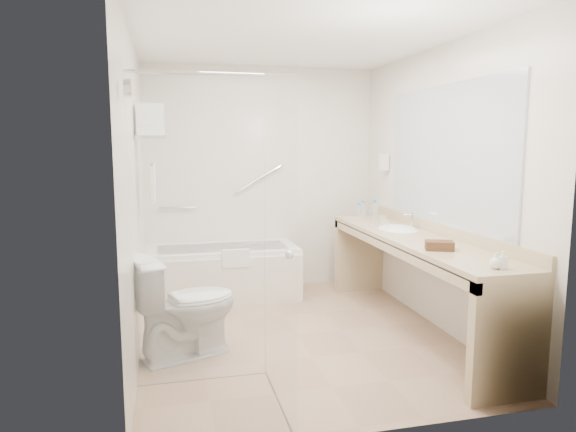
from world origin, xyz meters
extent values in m
plane|color=#A28164|center=(0.00, 0.00, 0.00)|extent=(3.20, 3.20, 0.00)
cube|color=white|center=(0.00, 0.00, 2.50)|extent=(2.60, 3.20, 0.10)
cube|color=beige|center=(0.00, 1.60, 1.25)|extent=(2.60, 0.10, 2.50)
cube|color=beige|center=(0.00, -1.60, 1.25)|extent=(2.60, 0.10, 2.50)
cube|color=beige|center=(-1.30, 0.00, 1.25)|extent=(0.10, 3.20, 2.50)
cube|color=beige|center=(1.30, 0.00, 1.25)|extent=(0.10, 3.20, 2.50)
cube|color=white|center=(-0.50, 1.25, 0.28)|extent=(1.60, 0.70, 0.55)
cube|color=#EDE5CF|center=(-0.50, 0.89, 0.25)|extent=(1.60, 0.02, 0.50)
cube|color=white|center=(-0.40, 0.90, 0.50)|extent=(0.28, 0.06, 0.18)
cylinder|color=silver|center=(-0.95, 1.56, 0.95)|extent=(0.40, 0.03, 0.03)
cylinder|color=silver|center=(-0.05, 1.56, 1.25)|extent=(0.53, 0.03, 0.33)
cube|color=silver|center=(-0.85, -0.70, 1.05)|extent=(0.90, 0.01, 2.10)
cube|color=silver|center=(-0.40, -1.15, 1.05)|extent=(0.02, 0.90, 2.10)
cylinder|color=silver|center=(-0.85, -0.70, 2.10)|extent=(0.90, 0.02, 0.02)
sphere|color=silver|center=(-0.37, -1.30, 1.00)|extent=(0.05, 0.05, 0.05)
cylinder|color=silver|center=(-1.25, -1.15, 1.95)|extent=(0.04, 0.10, 0.10)
cube|color=silver|center=(-1.17, 0.35, 1.70)|extent=(0.24, 0.55, 0.02)
cylinder|color=silver|center=(-1.17, 0.35, 1.48)|extent=(0.02, 0.55, 0.02)
cube|color=white|center=(-1.17, 0.35, 1.32)|extent=(0.03, 0.42, 0.32)
cube|color=white|center=(-1.17, 0.35, 1.76)|extent=(0.22, 0.40, 0.08)
cube|color=white|center=(-1.17, 0.35, 1.84)|extent=(0.22, 0.40, 0.08)
cube|color=white|center=(-1.17, 0.35, 1.93)|extent=(0.22, 0.40, 0.08)
cube|color=tan|center=(1.02, -0.15, 0.82)|extent=(0.55, 2.70, 0.05)
cube|color=tan|center=(1.29, -0.15, 0.90)|extent=(0.03, 2.70, 0.10)
cube|color=tan|center=(0.77, -0.15, 0.77)|extent=(0.04, 2.70, 0.08)
cube|color=tan|center=(1.02, -1.46, 0.40)|extent=(0.55, 0.08, 0.80)
cube|color=tan|center=(1.02, 1.16, 0.40)|extent=(0.55, 0.08, 0.80)
ellipsoid|color=white|center=(1.05, 0.25, 0.82)|extent=(0.40, 0.52, 0.14)
cylinder|color=silver|center=(1.20, 0.25, 0.93)|extent=(0.03, 0.03, 0.14)
cube|color=#B4B8C1|center=(1.29, -0.15, 1.55)|extent=(0.02, 2.00, 1.20)
cube|color=silver|center=(1.25, 1.05, 1.45)|extent=(0.08, 0.10, 0.18)
imported|color=white|center=(-0.95, -0.25, 0.40)|extent=(0.93, 0.72, 0.81)
cube|color=#4D301B|center=(0.94, -0.72, 0.88)|extent=(0.24, 0.20, 0.07)
imported|color=silver|center=(1.03, -1.35, 0.88)|extent=(0.08, 0.13, 0.05)
imported|color=silver|center=(0.98, -1.34, 0.89)|extent=(0.11, 0.13, 0.08)
cylinder|color=silver|center=(1.05, 0.81, 0.95)|extent=(0.07, 0.07, 0.19)
cylinder|color=blue|center=(1.05, 0.81, 1.05)|extent=(0.04, 0.04, 0.03)
cylinder|color=silver|center=(1.03, 1.10, 0.93)|extent=(0.05, 0.05, 0.15)
cylinder|color=blue|center=(1.03, 1.10, 1.02)|extent=(0.03, 0.03, 0.02)
cylinder|color=silver|center=(0.88, 0.80, 0.93)|extent=(0.06, 0.06, 0.17)
cylinder|color=blue|center=(0.88, 0.80, 1.03)|extent=(0.03, 0.03, 0.02)
cylinder|color=silver|center=(0.90, 0.19, 0.90)|extent=(0.10, 0.10, 0.09)
cylinder|color=silver|center=(1.03, 0.55, 0.90)|extent=(0.09, 0.09, 0.09)
camera|label=1|loc=(-1.05, -4.16, 1.64)|focal=32.00mm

